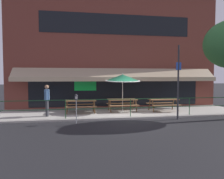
# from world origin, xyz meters

# --- Properties ---
(ground_plane) EXTENTS (120.00, 120.00, 0.00)m
(ground_plane) POSITION_xyz_m (0.00, 0.00, 0.00)
(ground_plane) COLOR black
(patio_deck) EXTENTS (15.00, 4.00, 0.10)m
(patio_deck) POSITION_xyz_m (0.00, 2.00, 0.05)
(patio_deck) COLOR #ADA89E
(patio_deck) RESTS_ON ground
(restaurant_building) EXTENTS (15.00, 1.60, 8.38)m
(restaurant_building) POSITION_xyz_m (-0.00, 4.23, 4.16)
(restaurant_building) COLOR brown
(restaurant_building) RESTS_ON ground
(patio_railing) EXTENTS (13.84, 0.04, 0.97)m
(patio_railing) POSITION_xyz_m (0.00, 0.30, 0.80)
(patio_railing) COLOR #194723
(patio_railing) RESTS_ON patio_deck
(picnic_table_left) EXTENTS (1.80, 1.42, 0.76)m
(picnic_table_left) POSITION_xyz_m (-2.63, 1.96, 0.71)
(picnic_table_left) COLOR brown
(picnic_table_left) RESTS_ON patio_deck
(picnic_table_centre) EXTENTS (1.80, 1.42, 0.76)m
(picnic_table_centre) POSITION_xyz_m (-0.06, 2.11, 0.71)
(picnic_table_centre) COLOR brown
(picnic_table_centre) RESTS_ON patio_deck
(picnic_table_right) EXTENTS (1.80, 1.42, 0.76)m
(picnic_table_right) POSITION_xyz_m (2.51, 1.79, 0.71)
(picnic_table_right) COLOR brown
(picnic_table_right) RESTS_ON patio_deck
(patio_umbrella_centre) EXTENTS (2.14, 2.14, 2.38)m
(patio_umbrella_centre) POSITION_xyz_m (-0.06, 2.03, 2.18)
(patio_umbrella_centre) COLOR #B7B2A8
(patio_umbrella_centre) RESTS_ON patio_deck
(pedestrian_walking) EXTENTS (0.25, 0.62, 1.71)m
(pedestrian_walking) POSITION_xyz_m (-4.47, 1.14, 1.06)
(pedestrian_walking) COLOR #333338
(pedestrian_walking) RESTS_ON patio_deck
(parking_meter_near) EXTENTS (0.15, 0.16, 1.42)m
(parking_meter_near) POSITION_xyz_m (-2.91, -0.60, 1.15)
(parking_meter_near) COLOR gray
(parking_meter_near) RESTS_ON ground
(street_sign_pole) EXTENTS (0.28, 0.09, 3.89)m
(street_sign_pole) POSITION_xyz_m (2.36, -0.45, 2.00)
(street_sign_pole) COLOR #2D2D33
(street_sign_pole) RESTS_ON ground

